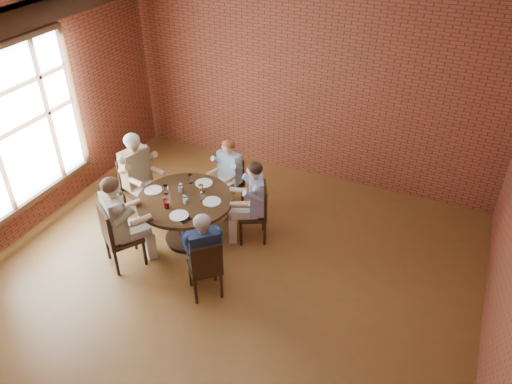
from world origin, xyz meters
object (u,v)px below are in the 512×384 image
at_px(diner_c, 139,176).
at_px(chair_b, 231,182).
at_px(chair_c, 137,183).
at_px(smartphone, 186,220).
at_px(diner_a, 252,202).
at_px(chair_a, 258,210).
at_px(chair_e, 206,267).
at_px(diner_d, 121,222).
at_px(diner_b, 228,176).
at_px(dining_table, 186,211).
at_px(chair_d, 116,234).
at_px(diner_e, 204,255).

bearing_deg(diner_c, chair_b, -42.45).
distance_m(chair_c, smartphone, 1.59).
bearing_deg(chair_b, diner_a, -30.86).
bearing_deg(chair_c, smartphone, -102.81).
bearing_deg(chair_a, chair_e, -31.27).
distance_m(chair_a, diner_d, 1.94).
bearing_deg(diner_b, diner_a, -26.64).
bearing_deg(dining_table, chair_c, 164.05).
distance_m(chair_d, diner_e, 1.37).
relative_size(diner_d, smartphone, 9.29).
distance_m(dining_table, chair_a, 1.04).
xyz_separation_m(dining_table, diner_c, (-1.00, 0.29, 0.17)).
xyz_separation_m(chair_b, smartphone, (0.08, -1.47, 0.27)).
bearing_deg(diner_a, diner_e, -30.71).
distance_m(dining_table, diner_e, 1.15).
height_order(chair_a, diner_a, diner_a).
xyz_separation_m(dining_table, smartphone, (0.29, -0.44, 0.23)).
xyz_separation_m(chair_a, diner_e, (-0.15, -1.32, 0.14)).
bearing_deg(diner_d, diner_b, -78.45).
bearing_deg(diner_a, smartphone, -60.04).
bearing_deg(diner_b, diner_e, -60.62).
xyz_separation_m(chair_d, diner_e, (1.37, 0.02, 0.11)).
bearing_deg(chair_d, diner_d, -90.00).
bearing_deg(dining_table, chair_e, -47.33).
relative_size(diner_d, diner_e, 1.10).
bearing_deg(chair_e, diner_c, -75.61).
bearing_deg(smartphone, chair_e, -21.51).
xyz_separation_m(diner_c, diner_e, (1.77, -1.13, -0.07)).
relative_size(chair_a, diner_a, 0.71).
bearing_deg(diner_e, chair_c, -74.38).
height_order(diner_a, chair_c, diner_a).
bearing_deg(chair_e, diner_d, -47.37).
xyz_separation_m(diner_b, chair_e, (0.63, -1.86, -0.12)).
height_order(diner_a, chair_e, diner_a).
bearing_deg(diner_e, smartphone, -81.73).
distance_m(diner_a, chair_b, 0.89).
relative_size(dining_table, chair_a, 1.50).
height_order(diner_d, smartphone, diner_d).
distance_m(chair_e, diner_e, 0.16).
bearing_deg(chair_c, diner_a, -70.34).
height_order(chair_c, chair_d, same).
relative_size(diner_b, chair_e, 1.37).
bearing_deg(chair_b, chair_c, -139.65).
relative_size(diner_a, smartphone, 8.58).
distance_m(diner_a, diner_e, 1.28).
xyz_separation_m(diner_a, diner_c, (-1.86, -0.15, 0.05)).
relative_size(diner_c, chair_e, 1.56).
bearing_deg(diner_c, chair_a, -68.44).
xyz_separation_m(diner_b, diner_e, (0.58, -1.80, 0.02)).
distance_m(diner_c, smartphone, 1.48).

